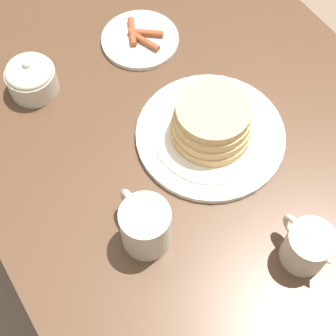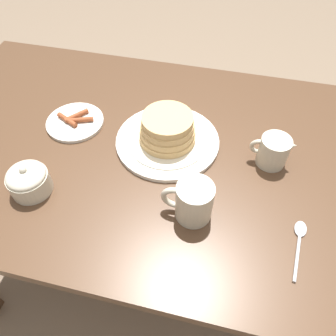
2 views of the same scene
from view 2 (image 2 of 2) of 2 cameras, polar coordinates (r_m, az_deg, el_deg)
name	(u,v)px [view 2 (image 2 of 2)]	position (r m, az deg, el deg)	size (l,w,h in m)	color
ground_plane	(175,269)	(1.53, 1.23, -17.16)	(8.00, 8.00, 0.00)	#7A6651
dining_table	(179,181)	(0.96, 1.86, -2.27)	(1.52, 0.80, 0.77)	#4C3321
pancake_plate	(167,134)	(0.87, -0.09, 5.99)	(0.28, 0.28, 0.09)	white
side_plate_bacon	(75,122)	(0.98, -15.87, 7.78)	(0.16, 0.16, 0.02)	silver
coffee_mug	(193,201)	(0.71, 4.34, -5.76)	(0.12, 0.08, 0.10)	beige
creamer_pitcher	(274,151)	(0.85, 17.93, 2.87)	(0.11, 0.07, 0.09)	beige
sugar_bowl	(28,180)	(0.83, -23.16, -1.92)	(0.10, 0.10, 0.08)	beige
spoon	(299,239)	(0.77, 21.90, -11.41)	(0.03, 0.15, 0.01)	silver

